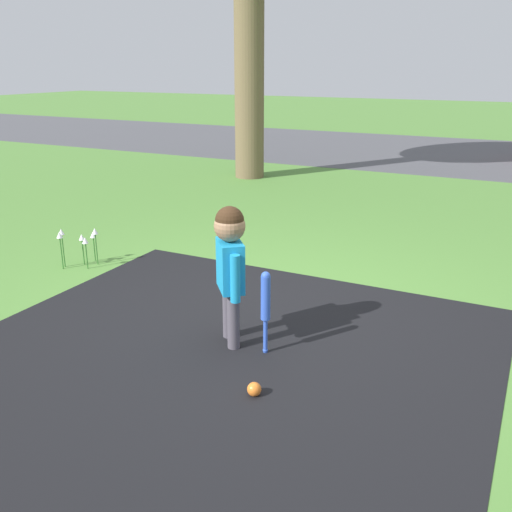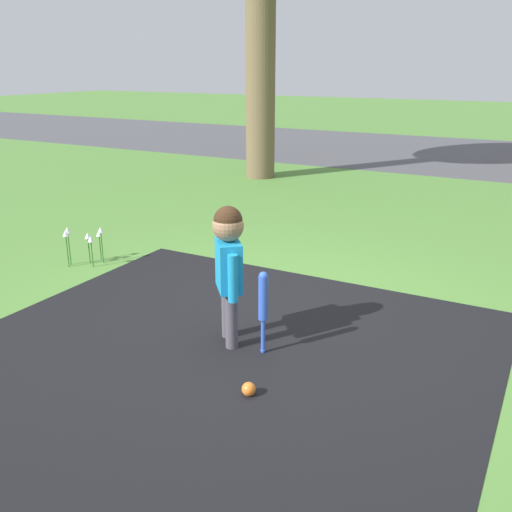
{
  "view_description": "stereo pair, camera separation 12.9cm",
  "coord_description": "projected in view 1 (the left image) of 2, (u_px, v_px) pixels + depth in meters",
  "views": [
    {
      "loc": [
        1.81,
        -3.8,
        1.93
      ],
      "look_at": [
        -0.04,
        -0.13,
        0.54
      ],
      "focal_mm": 40.0,
      "sensor_mm": 36.0,
      "label": 1
    },
    {
      "loc": [
        1.92,
        -3.74,
        1.93
      ],
      "look_at": [
        -0.04,
        -0.13,
        0.54
      ],
      "focal_mm": 40.0,
      "sensor_mm": 36.0,
      "label": 2
    }
  ],
  "objects": [
    {
      "name": "flower_bed",
      "position": [
        79.0,
        238.0,
        5.66
      ],
      "size": [
        0.3,
        0.39,
        0.4
      ],
      "color": "#38702D",
      "rests_on": "ground"
    },
    {
      "name": "baseball_bat",
      "position": [
        266.0,
        301.0,
        3.89
      ],
      "size": [
        0.07,
        0.07,
        0.61
      ],
      "color": "blue",
      "rests_on": "ground"
    },
    {
      "name": "ground_plane",
      "position": [
        268.0,
        316.0,
        4.61
      ],
      "size": [
        60.0,
        60.0,
        0.0
      ],
      "primitive_type": "plane",
      "color": "#518438"
    },
    {
      "name": "child",
      "position": [
        230.0,
        257.0,
        3.96
      ],
      "size": [
        0.3,
        0.33,
        1.02
      ],
      "rotation": [
        0.0,
        0.0,
        -0.87
      ],
      "color": "#4C4751",
      "rests_on": "ground"
    },
    {
      "name": "street_strip",
      "position": [
        454.0,
        154.0,
        12.85
      ],
      "size": [
        40.0,
        6.0,
        0.01
      ],
      "color": "#4C4C51",
      "rests_on": "ground"
    },
    {
      "name": "sports_ball",
      "position": [
        254.0,
        389.0,
        3.49
      ],
      "size": [
        0.09,
        0.09,
        0.09
      ],
      "color": "orange",
      "rests_on": "ground"
    }
  ]
}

